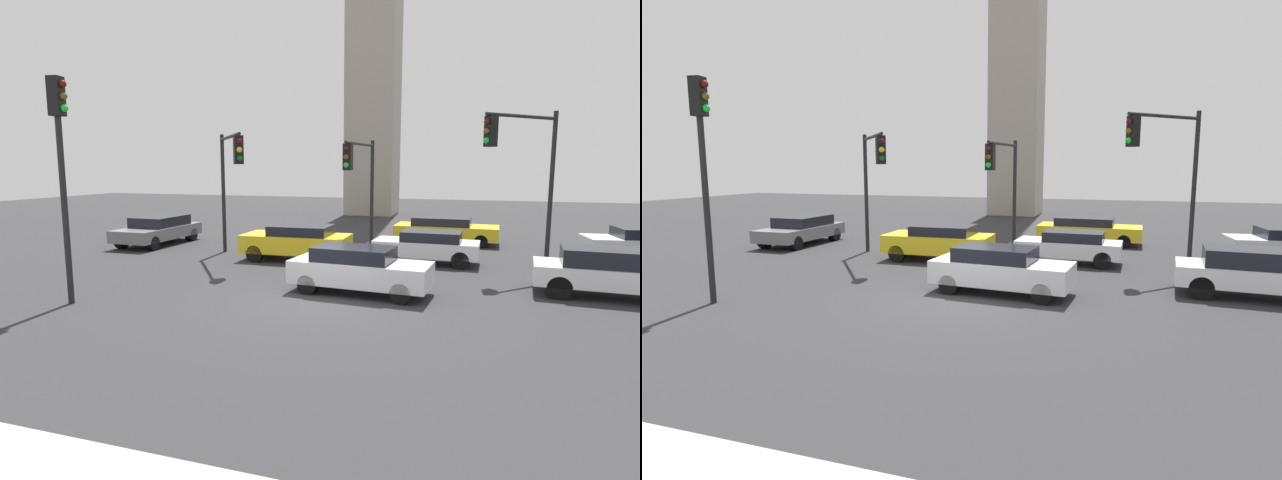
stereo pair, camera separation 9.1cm
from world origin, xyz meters
The scene contains 12 objects.
ground_plane centered at (0.00, 0.00, 0.00)m, with size 88.93×88.93×0.00m, color #2D2D30.
traffic_light_0 centered at (5.49, 6.16, 4.02)m, with size 2.52×2.72×5.66m.
traffic_light_1 centered at (-6.37, -2.17, 4.13)m, with size 0.48×0.37×6.00m.
traffic_light_2 centered at (-5.26, 4.98, 3.66)m, with size 2.67×3.47×5.04m.
traffic_light_3 centered at (-0.63, 7.51, 3.47)m, with size 0.51×3.61×4.82m.
car_0 centered at (2.25, 6.59, 0.68)m, with size 3.97×1.78×1.25m.
car_1 centered at (7.80, 3.04, 0.75)m, with size 4.41×2.07×1.41m.
car_3 centered at (-10.47, 7.44, 0.72)m, with size 2.08×4.54×1.34m.
car_4 centered at (0.81, 1.34, 0.73)m, with size 4.19×1.97×1.38m.
car_5 centered at (-2.73, 5.66, 0.76)m, with size 4.25×2.04×1.41m.
car_6 centered at (2.55, 11.89, 0.69)m, with size 4.85×2.12×1.27m.
skyline_tower centered at (-3.95, 25.59, 15.32)m, with size 3.65×3.65×30.64m, color #A89E8E.
Camera 2 is at (4.23, -12.65, 3.72)m, focal length 28.02 mm.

